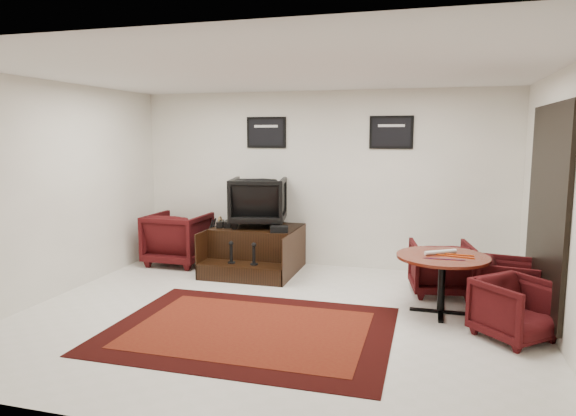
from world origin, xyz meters
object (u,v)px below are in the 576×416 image
object	(u,v)px
table_chair_window	(509,282)
table_chair_corner	(516,306)
meeting_table	(442,263)
shine_chair	(258,199)
armchair_side	(178,236)
table_chair_back	(441,265)
shine_podium	(256,251)

from	to	relation	value
table_chair_window	table_chair_corner	xyz separation A→B (m)	(-0.07, -0.95, 0.00)
meeting_table	table_chair_corner	world-z (taller)	table_chair_corner
shine_chair	table_chair_window	world-z (taller)	shine_chair
armchair_side	shine_chair	bearing A→B (deg)	-175.18
meeting_table	table_chair_corner	size ratio (longest dim) A/B	1.53
table_chair_corner	table_chair_back	bearing A→B (deg)	74.26
shine_chair	table_chair_corner	xyz separation A→B (m)	(3.50, -2.03, -0.76)
shine_podium	table_chair_back	distance (m)	2.81
shine_podium	table_chair_back	world-z (taller)	table_chair_back
table_chair_corner	shine_chair	bearing A→B (deg)	106.95
armchair_side	table_chair_back	size ratio (longest dim) A/B	1.19
shine_podium	armchair_side	bearing A→B (deg)	177.75
shine_podium	table_chair_back	xyz separation A→B (m)	(2.77, -0.47, 0.08)
shine_chair	shine_podium	bearing A→B (deg)	78.74
meeting_table	table_chair_back	bearing A→B (deg)	90.11
table_chair_back	shine_chair	bearing A→B (deg)	-21.70
armchair_side	table_chair_window	distance (m)	5.03
shine_podium	shine_chair	size ratio (longest dim) A/B	1.59
meeting_table	table_chair_back	xyz separation A→B (m)	(-0.00, 0.79, -0.23)
shine_podium	table_chair_corner	bearing A→B (deg)	-28.36
shine_chair	table_chair_window	xyz separation A→B (m)	(3.56, -1.08, -0.76)
table_chair_window	table_chair_corner	size ratio (longest dim) A/B	0.99
armchair_side	table_chair_back	world-z (taller)	armchair_side
table_chair_window	table_chair_corner	distance (m)	0.95
table_chair_corner	table_chair_window	bearing A→B (deg)	43.11
shine_podium	shine_chair	world-z (taller)	shine_chair
shine_chair	armchair_side	xyz separation A→B (m)	(-1.37, -0.09, -0.65)
armchair_side	table_chair_corner	bearing A→B (deg)	159.45
shine_chair	table_chair_corner	bearing A→B (deg)	138.63
shine_podium	armchair_side	xyz separation A→B (m)	(-1.37, 0.05, 0.15)
table_chair_corner	shine_podium	bearing A→B (deg)	108.70
shine_podium	table_chair_window	world-z (taller)	table_chair_window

